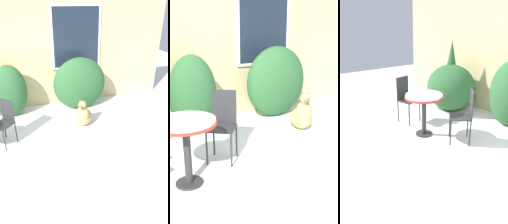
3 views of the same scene
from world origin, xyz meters
The scene contains 7 objects.
ground_plane centered at (0.00, 0.00, 0.00)m, with size 16.00×16.00×0.00m, color white.
house_wall centered at (0.10, 2.20, 1.38)m, with size 8.00×0.10×2.69m.
shrub_middle centered at (-0.43, 1.75, 0.66)m, with size 0.83×0.64×1.32m.
shrub_right centered at (1.33, 1.64, 0.70)m, with size 1.39×0.63×1.40m.
patio_table centered at (-1.23, 0.19, 0.65)m, with size 0.69×0.69×0.78m.
patio_chair_near_table centered at (-0.57, 0.53, 0.52)m, with size 0.51×0.51×0.95m.
dog centered at (1.16, 0.74, 0.25)m, with size 0.59×0.70×0.70m.
Camera 2 is at (-2.33, -2.57, 1.72)m, focal length 45.00 mm.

